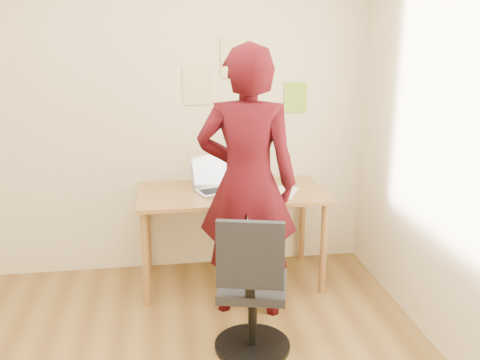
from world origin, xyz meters
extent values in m
cube|color=beige|center=(0.00, 1.77, 1.35)|extent=(3.50, 0.04, 2.70)
cube|color=#A16737|center=(0.60, 1.38, 0.72)|extent=(1.40, 0.70, 0.03)
cylinder|color=#A16737|center=(-0.05, 1.08, 0.35)|extent=(0.05, 0.05, 0.71)
cylinder|color=#A16737|center=(1.25, 1.08, 0.35)|extent=(0.05, 0.05, 0.71)
cylinder|color=#A16737|center=(-0.05, 1.68, 0.35)|extent=(0.05, 0.05, 0.71)
cylinder|color=#A16737|center=(1.25, 1.68, 0.35)|extent=(0.05, 0.05, 0.71)
cube|color=#B4B4BC|center=(0.52, 1.38, 0.75)|extent=(0.40, 0.34, 0.02)
cube|color=black|center=(0.52, 1.38, 0.76)|extent=(0.31, 0.21, 0.00)
cube|color=#B4B4BC|center=(0.47, 1.53, 0.87)|extent=(0.35, 0.17, 0.23)
cube|color=white|center=(0.47, 1.53, 0.87)|extent=(0.30, 0.15, 0.19)
cube|color=white|center=(0.98, 1.30, 0.74)|extent=(0.33, 0.37, 0.00)
cube|color=black|center=(0.78, 1.18, 0.74)|extent=(0.06, 0.12, 0.01)
cube|color=#3F4C59|center=(0.78, 1.18, 0.75)|extent=(0.05, 0.10, 0.00)
cube|color=#D7CB80|center=(0.39, 1.74, 1.50)|extent=(0.21, 0.00, 0.30)
cube|color=#D7CB80|center=(0.68, 1.74, 1.71)|extent=(0.21, 0.00, 0.30)
cube|color=#81BB2A|center=(1.18, 1.74, 1.39)|extent=(0.18, 0.00, 0.24)
cube|color=black|center=(0.61, 0.44, 0.42)|extent=(0.49, 0.49, 0.05)
cube|color=black|center=(0.56, 0.25, 0.71)|extent=(0.38, 0.14, 0.40)
cube|color=black|center=(0.56, 0.26, 0.51)|extent=(0.06, 0.05, 0.11)
cylinder|color=black|center=(0.61, 0.44, 0.20)|extent=(0.05, 0.05, 0.40)
cylinder|color=black|center=(0.61, 0.44, 0.01)|extent=(0.47, 0.47, 0.03)
imported|color=#3D080E|center=(0.65, 0.93, 0.93)|extent=(0.76, 0.59, 1.85)
camera|label=1|loc=(0.10, -2.45, 1.93)|focal=40.00mm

